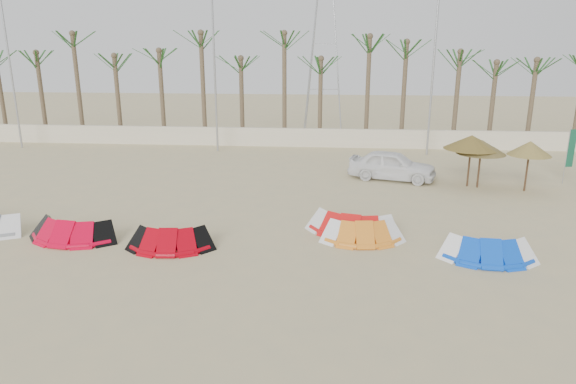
# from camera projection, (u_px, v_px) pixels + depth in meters

# --- Properties ---
(ground) EXTENTS (120.00, 120.00, 0.00)m
(ground) POSITION_uv_depth(u_px,v_px,m) (271.00, 290.00, 15.36)
(ground) COLOR tan
(ground) RESTS_ON ground
(boundary_wall) EXTENTS (60.00, 0.30, 1.30)m
(boundary_wall) POSITION_uv_depth(u_px,v_px,m) (307.00, 138.00, 36.21)
(boundary_wall) COLOR beige
(boundary_wall) RESTS_ON ground
(palm_line) EXTENTS (52.00, 4.00, 7.70)m
(palm_line) POSITION_uv_depth(u_px,v_px,m) (319.00, 52.00, 35.97)
(palm_line) COLOR brown
(palm_line) RESTS_ON ground
(lamp_a) EXTENTS (1.25, 0.14, 11.00)m
(lamp_a) POSITION_uv_depth(u_px,v_px,m) (10.00, 63.00, 34.49)
(lamp_a) COLOR #A5A8AD
(lamp_a) RESTS_ON ground
(lamp_b) EXTENTS (1.25, 0.14, 11.00)m
(lamp_b) POSITION_uv_depth(u_px,v_px,m) (215.00, 64.00, 33.35)
(lamp_b) COLOR #A5A8AD
(lamp_b) RESTS_ON ground
(lamp_c) EXTENTS (1.25, 0.14, 11.00)m
(lamp_c) POSITION_uv_depth(u_px,v_px,m) (434.00, 65.00, 32.21)
(lamp_c) COLOR #A5A8AD
(lamp_c) RESTS_ON ground
(pylon) EXTENTS (3.00, 3.00, 14.00)m
(pylon) POSITION_uv_depth(u_px,v_px,m) (323.00, 133.00, 42.05)
(pylon) COLOR #A5A8AD
(pylon) RESTS_ON ground
(kite_red_left) EXTENTS (3.57, 1.93, 0.90)m
(kite_red_left) POSITION_uv_depth(u_px,v_px,m) (75.00, 227.00, 19.35)
(kite_red_left) COLOR red
(kite_red_left) RESTS_ON ground
(kite_red_mid) EXTENTS (3.12, 1.71, 0.90)m
(kite_red_mid) POSITION_uv_depth(u_px,v_px,m) (172.00, 236.00, 18.48)
(kite_red_mid) COLOR #A7000D
(kite_red_mid) RESTS_ON ground
(kite_red_right) EXTENTS (3.69, 2.17, 0.90)m
(kite_red_right) POSITION_uv_depth(u_px,v_px,m) (352.00, 220.00, 20.05)
(kite_red_right) COLOR red
(kite_red_right) RESTS_ON ground
(kite_orange) EXTENTS (3.11, 1.77, 0.90)m
(kite_orange) POSITION_uv_depth(u_px,v_px,m) (363.00, 229.00, 19.19)
(kite_orange) COLOR orange
(kite_orange) RESTS_ON ground
(kite_blue) EXTENTS (3.20, 1.73, 0.90)m
(kite_blue) POSITION_uv_depth(u_px,v_px,m) (486.00, 246.00, 17.53)
(kite_blue) COLOR blue
(kite_blue) RESTS_ON ground
(parasol_left) EXTENTS (2.72, 2.72, 2.65)m
(parasol_left) POSITION_uv_depth(u_px,v_px,m) (471.00, 142.00, 25.77)
(parasol_left) COLOR #4C331E
(parasol_left) RESTS_ON ground
(parasol_mid) EXTENTS (2.43, 2.43, 2.45)m
(parasol_mid) POSITION_uv_depth(u_px,v_px,m) (481.00, 147.00, 25.59)
(parasol_mid) COLOR #4C331E
(parasol_mid) RESTS_ON ground
(parasol_right) EXTENTS (2.08, 2.08, 2.52)m
(parasol_right) POSITION_uv_depth(u_px,v_px,m) (530.00, 148.00, 24.93)
(parasol_right) COLOR #4C331E
(parasol_right) RESTS_ON ground
(flag_green) EXTENTS (0.45, 0.13, 3.02)m
(flag_green) POSITION_uv_depth(u_px,v_px,m) (571.00, 150.00, 26.35)
(flag_green) COLOR #A5A8AD
(flag_green) RESTS_ON ground
(car) EXTENTS (4.93, 3.04, 1.57)m
(car) POSITION_uv_depth(u_px,v_px,m) (392.00, 165.00, 27.48)
(car) COLOR white
(car) RESTS_ON ground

